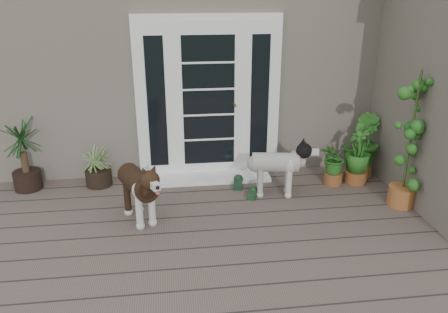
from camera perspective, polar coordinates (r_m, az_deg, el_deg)
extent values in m
cube|color=#6B5B4C|center=(4.44, 3.58, -14.09)|extent=(6.20, 4.60, 0.12)
cube|color=#665E54|center=(7.90, -1.97, 13.51)|extent=(7.40, 4.00, 3.10)
cube|color=white|center=(5.94, -2.00, 7.39)|extent=(1.90, 0.14, 2.15)
cube|color=white|center=(6.10, -1.70, -2.69)|extent=(1.60, 0.40, 0.05)
imported|color=#175318|center=(6.05, 13.85, -1.15)|extent=(0.53, 0.53, 0.51)
imported|color=#1C5418|center=(6.42, 17.40, 0.42)|extent=(0.49, 0.49, 0.65)
imported|color=#255E1A|center=(6.16, 16.62, -0.41)|extent=(0.43, 0.43, 0.64)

